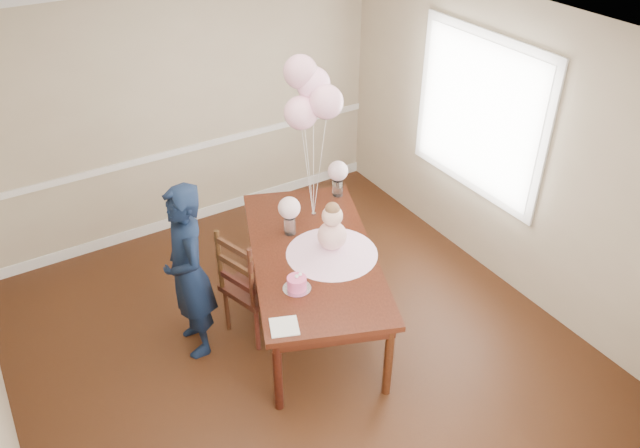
{
  "coord_description": "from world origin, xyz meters",
  "views": [
    {
      "loc": [
        -1.86,
        -3.35,
        3.96
      ],
      "look_at": [
        0.39,
        0.34,
        1.05
      ],
      "focal_mm": 35.0,
      "sensor_mm": 36.0,
      "label": 1
    }
  ],
  "objects_px": {
    "dining_table_top": "(313,254)",
    "dining_chair_seat": "(256,286)",
    "birthday_cake": "(297,283)",
    "woman": "(188,273)"
  },
  "relations": [
    {
      "from": "dining_table_top",
      "to": "dining_chair_seat",
      "type": "bearing_deg",
      "value": -178.03
    },
    {
      "from": "dining_chair_seat",
      "to": "woman",
      "type": "height_order",
      "value": "woman"
    },
    {
      "from": "dining_table_top",
      "to": "birthday_cake",
      "type": "distance_m",
      "value": 0.52
    },
    {
      "from": "birthday_cake",
      "to": "dining_chair_seat",
      "type": "height_order",
      "value": "birthday_cake"
    },
    {
      "from": "dining_chair_seat",
      "to": "woman",
      "type": "relative_size",
      "value": 0.3
    },
    {
      "from": "dining_table_top",
      "to": "woman",
      "type": "height_order",
      "value": "woman"
    },
    {
      "from": "dining_chair_seat",
      "to": "dining_table_top",
      "type": "bearing_deg",
      "value": -36.76
    },
    {
      "from": "dining_table_top",
      "to": "woman",
      "type": "xyz_separation_m",
      "value": [
        -1.03,
        0.26,
        0.05
      ]
    },
    {
      "from": "dining_table_top",
      "to": "woman",
      "type": "distance_m",
      "value": 1.06
    },
    {
      "from": "birthday_cake",
      "to": "dining_chair_seat",
      "type": "xyz_separation_m",
      "value": [
        -0.12,
        0.53,
        -0.35
      ]
    }
  ]
}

